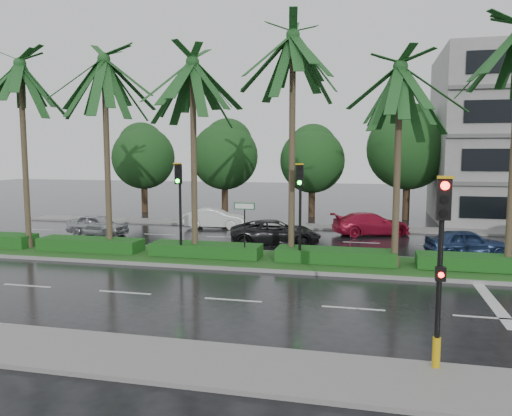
% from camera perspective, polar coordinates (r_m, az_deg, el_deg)
% --- Properties ---
extents(ground, '(120.00, 120.00, 0.00)m').
position_cam_1_polar(ground, '(21.86, 0.93, -6.77)').
color(ground, black).
rests_on(ground, ground).
extents(near_sidewalk, '(40.00, 2.40, 0.12)m').
position_cam_1_polar(near_sidewalk, '(12.52, -9.39, -16.83)').
color(near_sidewalk, gray).
rests_on(near_sidewalk, ground).
extents(far_sidewalk, '(40.00, 2.00, 0.12)m').
position_cam_1_polar(far_sidewalk, '(33.48, 5.26, -2.08)').
color(far_sidewalk, gray).
rests_on(far_sidewalk, ground).
extents(median, '(36.00, 4.00, 0.15)m').
position_cam_1_polar(median, '(22.80, 1.46, -6.02)').
color(median, gray).
rests_on(median, ground).
extents(hedge, '(35.20, 1.40, 0.60)m').
position_cam_1_polar(hedge, '(22.72, 1.46, -5.10)').
color(hedge, '#123F14').
rests_on(hedge, median).
extents(lane_markings, '(34.00, 13.06, 0.01)m').
position_cam_1_polar(lane_markings, '(21.03, 8.86, -7.36)').
color(lane_markings, silver).
rests_on(lane_markings, ground).
extents(palm_row, '(26.30, 4.20, 10.67)m').
position_cam_1_polar(palm_row, '(22.86, -1.65, 15.62)').
color(palm_row, '#403625').
rests_on(palm_row, median).
extents(signal_near, '(0.34, 0.45, 4.36)m').
position_cam_1_polar(signal_near, '(11.78, 20.34, -6.14)').
color(signal_near, black).
rests_on(signal_near, near_sidewalk).
extents(signal_median_left, '(0.34, 0.42, 4.36)m').
position_cam_1_polar(signal_median_left, '(22.83, -8.76, 1.35)').
color(signal_median_left, black).
rests_on(signal_median_left, median).
extents(signal_median_right, '(0.34, 0.42, 4.36)m').
position_cam_1_polar(signal_median_right, '(21.41, 5.04, 1.06)').
color(signal_median_right, black).
rests_on(signal_median_right, median).
extents(street_sign, '(0.95, 0.09, 2.60)m').
position_cam_1_polar(street_sign, '(22.17, -1.33, -1.00)').
color(street_sign, black).
rests_on(street_sign, median).
extents(bg_trees, '(33.32, 5.95, 8.60)m').
position_cam_1_polar(bg_trees, '(38.55, 8.01, 6.46)').
color(bg_trees, '#372419').
rests_on(bg_trees, ground).
extents(car_silver, '(1.80, 3.85, 1.28)m').
position_cam_1_polar(car_silver, '(31.42, -17.64, -1.84)').
color(car_silver, '#A7AAAF').
rests_on(car_silver, ground).
extents(car_white, '(1.88, 4.12, 1.31)m').
position_cam_1_polar(car_white, '(32.83, -4.73, -1.19)').
color(car_white, white).
rests_on(car_white, ground).
extents(car_darkgrey, '(3.38, 5.28, 1.35)m').
position_cam_1_polar(car_darkgrey, '(26.87, 2.24, -2.82)').
color(car_darkgrey, black).
rests_on(car_darkgrey, ground).
extents(car_red, '(3.46, 5.03, 1.35)m').
position_cam_1_polar(car_red, '(30.84, 13.00, -1.79)').
color(car_red, '#A5122E').
rests_on(car_red, ground).
extents(car_blue, '(2.45, 4.07, 1.30)m').
position_cam_1_polar(car_blue, '(26.07, 22.93, -3.68)').
color(car_blue, navy).
rests_on(car_blue, ground).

